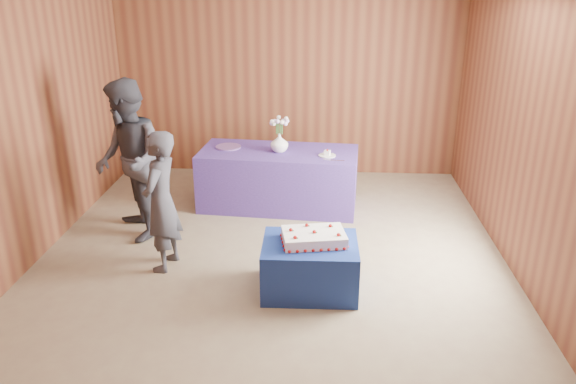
# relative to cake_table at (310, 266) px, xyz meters

# --- Properties ---
(ground) EXTENTS (6.00, 6.00, 0.00)m
(ground) POSITION_rel_cake_table_xyz_m (-0.43, 0.47, -0.25)
(ground) COLOR gray
(ground) RESTS_ON ground
(room_shell) EXTENTS (5.04, 6.04, 2.72)m
(room_shell) POSITION_rel_cake_table_xyz_m (-0.43, 0.47, 1.55)
(room_shell) COLOR brown
(room_shell) RESTS_ON ground
(cake_table) EXTENTS (0.91, 0.71, 0.50)m
(cake_table) POSITION_rel_cake_table_xyz_m (0.00, 0.00, 0.00)
(cake_table) COLOR navy
(cake_table) RESTS_ON ground
(serving_table) EXTENTS (2.07, 1.06, 0.75)m
(serving_table) POSITION_rel_cake_table_xyz_m (-0.46, 2.08, 0.12)
(serving_table) COLOR #533799
(serving_table) RESTS_ON ground
(sheet_cake) EXTENTS (0.67, 0.51, 0.14)m
(sheet_cake) POSITION_rel_cake_table_xyz_m (0.03, 0.02, 0.30)
(sheet_cake) COLOR white
(sheet_cake) RESTS_ON cake_table
(vase) EXTENTS (0.24, 0.24, 0.23)m
(vase) POSITION_rel_cake_table_xyz_m (-0.45, 2.06, 0.62)
(vase) COLOR white
(vase) RESTS_ON serving_table
(flower_spray) EXTENTS (0.25, 0.25, 0.19)m
(flower_spray) POSITION_rel_cake_table_xyz_m (-0.45, 2.06, 0.89)
(flower_spray) COLOR #2C6F30
(flower_spray) RESTS_ON vase
(platter) EXTENTS (0.41, 0.41, 0.02)m
(platter) POSITION_rel_cake_table_xyz_m (-1.12, 2.19, 0.51)
(platter) COLOR #674489
(platter) RESTS_ON serving_table
(plate) EXTENTS (0.24, 0.24, 0.01)m
(plate) POSITION_rel_cake_table_xyz_m (0.16, 1.92, 0.51)
(plate) COLOR silver
(plate) RESTS_ON serving_table
(cake_slice) EXTENTS (0.09, 0.08, 0.08)m
(cake_slice) POSITION_rel_cake_table_xyz_m (0.16, 1.91, 0.54)
(cake_slice) COLOR white
(cake_slice) RESTS_ON plate
(knife) EXTENTS (0.26, 0.05, 0.00)m
(knife) POSITION_rel_cake_table_xyz_m (0.24, 1.74, 0.50)
(knife) COLOR silver
(knife) RESTS_ON serving_table
(guest_left) EXTENTS (0.42, 0.58, 1.46)m
(guest_left) POSITION_rel_cake_table_xyz_m (-1.51, 0.36, 0.48)
(guest_left) COLOR #363640
(guest_left) RESTS_ON ground
(guest_right) EXTENTS (1.03, 1.11, 1.83)m
(guest_right) POSITION_rel_cake_table_xyz_m (-2.06, 1.07, 0.66)
(guest_right) COLOR #373742
(guest_right) RESTS_ON ground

